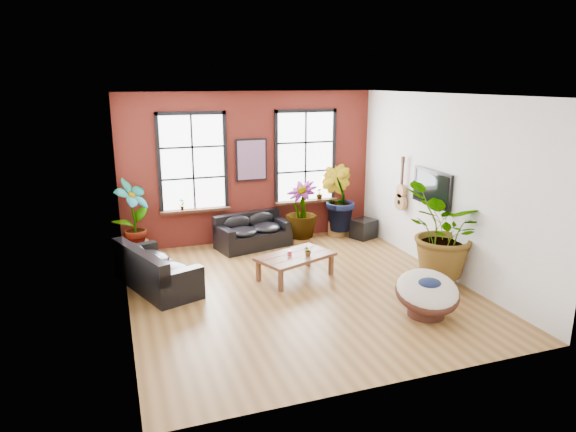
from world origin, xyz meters
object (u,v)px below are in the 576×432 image
object	(u,v)px
sofa_back	(252,232)
sofa_left	(154,270)
papasan_chair	(427,293)
coffee_table	(295,258)

from	to	relation	value
sofa_back	sofa_left	size ratio (longest dim) A/B	0.82
sofa_left	papasan_chair	bearing A→B (deg)	-143.31
sofa_back	sofa_left	xyz separation A→B (m)	(-2.36, -1.80, 0.02)
sofa_left	coffee_table	size ratio (longest dim) A/B	1.31
sofa_back	papasan_chair	xyz separation A→B (m)	(1.73, -4.43, 0.06)
sofa_left	papasan_chair	distance (m)	4.86
sofa_back	papasan_chair	bearing A→B (deg)	-82.28
sofa_back	coffee_table	world-z (taller)	sofa_back
sofa_left	coffee_table	bearing A→B (deg)	-118.48
sofa_left	sofa_back	bearing A→B (deg)	-73.16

